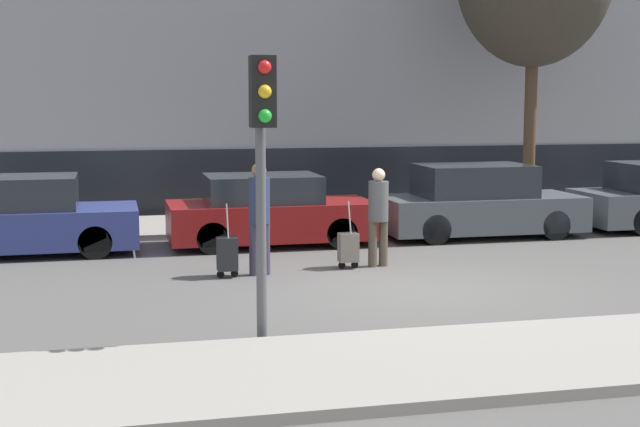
{
  "coord_description": "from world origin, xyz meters",
  "views": [
    {
      "loc": [
        -4.45,
        -12.34,
        2.86
      ],
      "look_at": [
        -1.11,
        1.8,
        0.95
      ],
      "focal_mm": 50.0,
      "sensor_mm": 36.0,
      "label": 1
    }
  ],
  "objects_px": {
    "trolley_right": "(348,248)",
    "traffic_light": "(262,140)",
    "pedestrian_left": "(259,211)",
    "trolley_left": "(227,254)",
    "parked_car_0": "(21,218)",
    "parked_car_1": "(268,212)",
    "parked_car_2": "(479,204)",
    "pedestrian_right": "(378,211)"
  },
  "relations": [
    {
      "from": "parked_car_0",
      "to": "trolley_right",
      "type": "xyz_separation_m",
      "value": [
        5.44,
        -2.67,
        -0.31
      ]
    },
    {
      "from": "parked_car_0",
      "to": "traffic_light",
      "type": "distance_m",
      "value": 7.8
    },
    {
      "from": "parked_car_1",
      "to": "trolley_right",
      "type": "xyz_separation_m",
      "value": [
        0.88,
        -2.67,
        -0.28
      ]
    },
    {
      "from": "parked_car_0",
      "to": "trolley_left",
      "type": "xyz_separation_m",
      "value": [
        3.37,
        -2.96,
        -0.28
      ]
    },
    {
      "from": "pedestrian_left",
      "to": "trolley_left",
      "type": "distance_m",
      "value": 0.86
    },
    {
      "from": "parked_car_2",
      "to": "pedestrian_right",
      "type": "distance_m",
      "value": 3.96
    },
    {
      "from": "pedestrian_left",
      "to": "pedestrian_right",
      "type": "height_order",
      "value": "pedestrian_left"
    },
    {
      "from": "pedestrian_right",
      "to": "traffic_light",
      "type": "distance_m",
      "value": 5.25
    },
    {
      "from": "parked_car_2",
      "to": "trolley_right",
      "type": "distance_m",
      "value": 4.44
    },
    {
      "from": "parked_car_2",
      "to": "pedestrian_left",
      "type": "xyz_separation_m",
      "value": [
        -5.03,
        -2.9,
        0.35
      ]
    },
    {
      "from": "pedestrian_right",
      "to": "traffic_light",
      "type": "relative_size",
      "value": 0.5
    },
    {
      "from": "parked_car_2",
      "to": "trolley_left",
      "type": "bearing_deg",
      "value": -151.61
    },
    {
      "from": "parked_car_1",
      "to": "traffic_light",
      "type": "xyz_separation_m",
      "value": [
        -1.27,
        -6.86,
        1.73
      ]
    },
    {
      "from": "parked_car_1",
      "to": "pedestrian_right",
      "type": "xyz_separation_m",
      "value": [
        1.42,
        -2.59,
        0.3
      ]
    },
    {
      "from": "trolley_left",
      "to": "trolley_right",
      "type": "height_order",
      "value": "trolley_left"
    },
    {
      "from": "parked_car_0",
      "to": "parked_car_1",
      "type": "relative_size",
      "value": 1.04
    },
    {
      "from": "pedestrian_right",
      "to": "trolley_right",
      "type": "height_order",
      "value": "pedestrian_right"
    },
    {
      "from": "trolley_right",
      "to": "parked_car_1",
      "type": "bearing_deg",
      "value": 108.26
    },
    {
      "from": "parked_car_2",
      "to": "traffic_light",
      "type": "height_order",
      "value": "traffic_light"
    },
    {
      "from": "pedestrian_left",
      "to": "traffic_light",
      "type": "height_order",
      "value": "traffic_light"
    },
    {
      "from": "trolley_left",
      "to": "traffic_light",
      "type": "height_order",
      "value": "traffic_light"
    },
    {
      "from": "parked_car_1",
      "to": "trolley_left",
      "type": "distance_m",
      "value": 3.2
    },
    {
      "from": "parked_car_0",
      "to": "trolley_left",
      "type": "relative_size",
      "value": 3.42
    },
    {
      "from": "traffic_light",
      "to": "pedestrian_right",
      "type": "bearing_deg",
      "value": 57.79
    },
    {
      "from": "trolley_left",
      "to": "parked_car_2",
      "type": "bearing_deg",
      "value": 28.39
    },
    {
      "from": "parked_car_0",
      "to": "parked_car_1",
      "type": "bearing_deg",
      "value": 0.04
    },
    {
      "from": "trolley_left",
      "to": "trolley_right",
      "type": "xyz_separation_m",
      "value": [
        2.07,
        0.29,
        -0.02
      ]
    },
    {
      "from": "parked_car_0",
      "to": "trolley_left",
      "type": "distance_m",
      "value": 4.5
    },
    {
      "from": "parked_car_0",
      "to": "pedestrian_left",
      "type": "xyz_separation_m",
      "value": [
        3.91,
        -2.85,
        0.37
      ]
    },
    {
      "from": "parked_car_0",
      "to": "pedestrian_left",
      "type": "height_order",
      "value": "pedestrian_left"
    },
    {
      "from": "parked_car_1",
      "to": "pedestrian_right",
      "type": "bearing_deg",
      "value": -61.14
    },
    {
      "from": "parked_car_1",
      "to": "traffic_light",
      "type": "height_order",
      "value": "traffic_light"
    },
    {
      "from": "trolley_right",
      "to": "traffic_light",
      "type": "bearing_deg",
      "value": -117.17
    },
    {
      "from": "pedestrian_left",
      "to": "pedestrian_right",
      "type": "bearing_deg",
      "value": -4.04
    },
    {
      "from": "parked_car_1",
      "to": "parked_car_2",
      "type": "distance_m",
      "value": 4.38
    },
    {
      "from": "parked_car_2",
      "to": "pedestrian_right",
      "type": "relative_size",
      "value": 2.46
    },
    {
      "from": "pedestrian_left",
      "to": "traffic_light",
      "type": "relative_size",
      "value": 0.55
    },
    {
      "from": "pedestrian_right",
      "to": "parked_car_1",
      "type": "bearing_deg",
      "value": 110.01
    },
    {
      "from": "pedestrian_right",
      "to": "trolley_right",
      "type": "distance_m",
      "value": 0.81
    },
    {
      "from": "trolley_left",
      "to": "trolley_right",
      "type": "distance_m",
      "value": 2.09
    },
    {
      "from": "parked_car_0",
      "to": "parked_car_1",
      "type": "xyz_separation_m",
      "value": [
        4.56,
        0.0,
        -0.02
      ]
    },
    {
      "from": "parked_car_0",
      "to": "pedestrian_right",
      "type": "bearing_deg",
      "value": -23.34
    }
  ]
}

